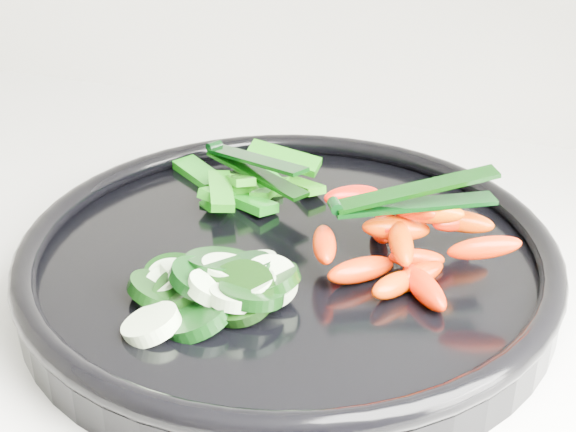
% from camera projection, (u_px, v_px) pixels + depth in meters
% --- Properties ---
extents(veggie_tray, '(0.44, 0.44, 0.04)m').
position_uv_depth(veggie_tray, '(288.00, 259.00, 0.56)').
color(veggie_tray, black).
rests_on(veggie_tray, counter).
extents(cucumber_pile, '(0.12, 0.11, 0.04)m').
position_uv_depth(cucumber_pile, '(208.00, 287.00, 0.51)').
color(cucumber_pile, black).
rests_on(cucumber_pile, veggie_tray).
extents(carrot_pile, '(0.14, 0.14, 0.05)m').
position_uv_depth(carrot_pile, '(401.00, 240.00, 0.54)').
color(carrot_pile, '#E63800').
rests_on(carrot_pile, veggie_tray).
extents(pepper_pile, '(0.14, 0.11, 0.04)m').
position_uv_depth(pepper_pile, '(247.00, 185.00, 0.64)').
color(pepper_pile, '#09610F').
rests_on(pepper_pile, veggie_tray).
extents(tong_carrot, '(0.10, 0.07, 0.02)m').
position_uv_depth(tong_carrot, '(411.00, 198.00, 0.53)').
color(tong_carrot, black).
rests_on(tong_carrot, carrot_pile).
extents(tong_pepper, '(0.11, 0.07, 0.02)m').
position_uv_depth(tong_pepper, '(253.00, 165.00, 0.63)').
color(tong_pepper, black).
rests_on(tong_pepper, pepper_pile).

